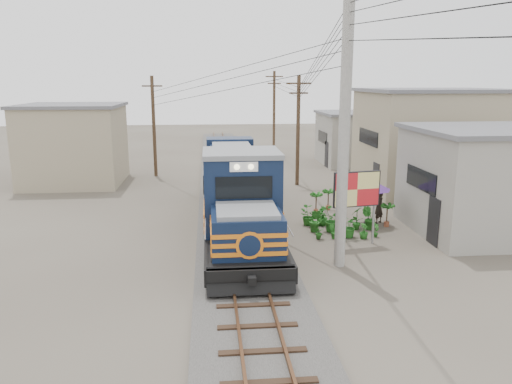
{
  "coord_description": "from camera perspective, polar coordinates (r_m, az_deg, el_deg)",
  "views": [
    {
      "loc": [
        -1.23,
        -17.55,
        6.72
      ],
      "look_at": [
        0.68,
        2.4,
        2.2
      ],
      "focal_mm": 35.0,
      "sensor_mm": 36.0,
      "label": 1
    }
  ],
  "objects": [
    {
      "name": "wooden_pole_far",
      "position": [
        46.03,
        2.08,
        9.23
      ],
      "size": [
        1.6,
        0.24,
        7.5
      ],
      "color": "#4C3826",
      "rests_on": "ground"
    },
    {
      "name": "ground",
      "position": [
        18.83,
        -1.39,
        -8.2
      ],
      "size": [
        120.0,
        120.0,
        0.0
      ],
      "primitive_type": "plane",
      "color": "#473F35",
      "rests_on": "ground"
    },
    {
      "name": "shophouse_front",
      "position": [
        24.56,
        25.85,
        1.2
      ],
      "size": [
        7.35,
        6.3,
        4.7
      ],
      "color": "gray",
      "rests_on": "ground"
    },
    {
      "name": "locomotive",
      "position": [
        22.85,
        -2.27,
        0.09
      ],
      "size": [
        2.94,
        16.01,
        3.97
      ],
      "color": "black",
      "rests_on": "ground"
    },
    {
      "name": "ballast",
      "position": [
        28.36,
        -2.85,
        -0.84
      ],
      "size": [
        3.6,
        70.0,
        0.16
      ],
      "primitive_type": "cube",
      "color": "#595651",
      "rests_on": "ground"
    },
    {
      "name": "plant_nursery",
      "position": [
        22.8,
        9.02,
        -3.28
      ],
      "size": [
        3.55,
        3.13,
        1.13
      ],
      "color": "#1E5C1A",
      "rests_on": "ground"
    },
    {
      "name": "market_umbrella",
      "position": [
        23.95,
        12.87,
        0.82
      ],
      "size": [
        2.06,
        2.06,
        2.18
      ],
      "rotation": [
        0.0,
        0.0,
        -0.04
      ],
      "color": "black",
      "rests_on": "ground"
    },
    {
      "name": "track",
      "position": [
        28.32,
        -2.85,
        -0.49
      ],
      "size": [
        1.15,
        70.0,
        0.12
      ],
      "color": "#51331E",
      "rests_on": "ground"
    },
    {
      "name": "wooden_pole_mid",
      "position": [
        32.21,
        4.83,
        7.25
      ],
      "size": [
        1.6,
        0.24,
        7.0
      ],
      "color": "#4C3826",
      "rests_on": "ground"
    },
    {
      "name": "power_lines",
      "position": [
        26.08,
        -3.19,
        14.55
      ],
      "size": [
        9.65,
        19.0,
        3.3
      ],
      "color": "black",
      "rests_on": "ground"
    },
    {
      "name": "billboard",
      "position": [
        20.66,
        11.44,
        0.07
      ],
      "size": [
        2.01,
        0.46,
        3.11
      ],
      "rotation": [
        0.0,
        0.0,
        0.17
      ],
      "color": "#99999E",
      "rests_on": "ground"
    },
    {
      "name": "shophouse_mid",
      "position": [
        32.78,
        19.41,
        5.67
      ],
      "size": [
        8.4,
        7.35,
        6.2
      ],
      "color": "gray",
      "rests_on": "ground"
    },
    {
      "name": "vendor",
      "position": [
        24.49,
        13.85,
        -1.7
      ],
      "size": [
        0.68,
        0.62,
        1.56
      ],
      "primitive_type": "imported",
      "rotation": [
        0.0,
        0.0,
        3.72
      ],
      "color": "black",
      "rests_on": "ground"
    },
    {
      "name": "shophouse_back",
      "position": [
        41.65,
        11.69,
        6.09
      ],
      "size": [
        6.3,
        6.3,
        4.2
      ],
      "color": "gray",
      "rests_on": "ground"
    },
    {
      "name": "wooden_pole_left",
      "position": [
        35.87,
        -11.6,
        7.59
      ],
      "size": [
        1.6,
        0.24,
        7.0
      ],
      "color": "#4C3826",
      "rests_on": "ground"
    },
    {
      "name": "shophouse_left",
      "position": [
        34.92,
        -20.08,
        5.18
      ],
      "size": [
        6.3,
        6.3,
        5.2
      ],
      "color": "gray",
      "rests_on": "ground"
    },
    {
      "name": "utility_pole_main",
      "position": [
        17.77,
        10.05,
        6.97
      ],
      "size": [
        0.4,
        0.4,
        10.0
      ],
      "color": "#9E9B93",
      "rests_on": "ground"
    }
  ]
}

